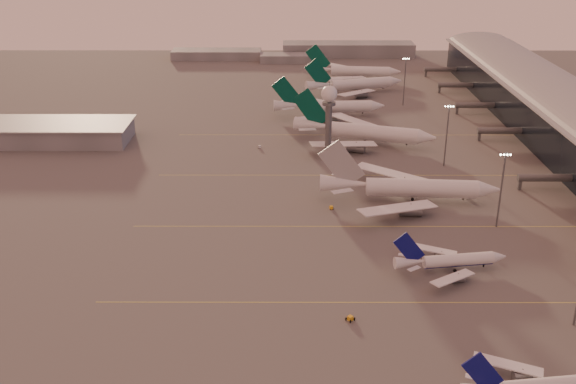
{
  "coord_description": "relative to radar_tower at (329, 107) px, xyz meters",
  "views": [
    {
      "loc": [
        -10.55,
        -137.59,
        91.82
      ],
      "look_at": [
        -10.99,
        60.19,
        9.63
      ],
      "focal_mm": 42.0,
      "sensor_mm": 36.0,
      "label": 1
    }
  ],
  "objects": [
    {
      "name": "ground",
      "position": [
        -5.0,
        -120.0,
        -20.95
      ],
      "size": [
        700.0,
        700.0,
        0.0
      ],
      "primitive_type": "plane",
      "color": "#514F4E",
      "rests_on": "ground"
    },
    {
      "name": "narrowbody_mid",
      "position": [
        28.98,
        -93.48,
        -18.34
      ],
      "size": [
        32.86,
        26.05,
        12.89
      ],
      "color": "silver",
      "rests_on": "ground"
    },
    {
      "name": "widebody_white",
      "position": [
        25.59,
        -45.11,
        -17.18
      ],
      "size": [
        61.8,
        49.37,
        21.73
      ],
      "color": "silver",
      "rests_on": "ground"
    },
    {
      "name": "gsv_truck_d",
      "position": [
        -28.35,
        12.04,
        -19.74
      ],
      "size": [
        4.27,
        6.21,
        2.37
      ],
      "color": "silver",
      "rests_on": "ground"
    },
    {
      "name": "mast_d",
      "position": [
        43.0,
        80.0,
        -7.21
      ],
      "size": [
        3.6,
        0.56,
        25.0
      ],
      "color": "#56595E",
      "rests_on": "ground"
    },
    {
      "name": "distant_horizon",
      "position": [
        -2.38,
        205.14,
        -17.06
      ],
      "size": [
        165.0,
        37.5,
        9.0
      ],
      "color": "slate",
      "rests_on": "ground"
    },
    {
      "name": "gsv_tug_hangar",
      "position": [
        45.07,
        26.41,
        -20.42
      ],
      "size": [
        3.93,
        2.8,
        1.03
      ],
      "color": "gold",
      "rests_on": "ground"
    },
    {
      "name": "gsv_catering_b",
      "position": [
        46.62,
        -42.59,
        -18.71
      ],
      "size": [
        5.82,
        3.4,
        4.48
      ],
      "color": "silver",
      "rests_on": "ground"
    },
    {
      "name": "gsv_tug_mid",
      "position": [
        -0.7,
        -118.27,
        -20.36
      ],
      "size": [
        4.48,
        4.53,
        1.14
      ],
      "color": "gold",
      "rests_on": "ground"
    },
    {
      "name": "greentail_b",
      "position": [
        3.97,
        60.21,
        -17.42
      ],
      "size": [
        55.08,
        44.43,
        20.0
      ],
      "color": "silver",
      "rests_on": "ground"
    },
    {
      "name": "hangar",
      "position": [
        -125.0,
        20.0,
        -16.63
      ],
      "size": [
        82.0,
        27.0,
        8.5
      ],
      "color": "slate",
      "rests_on": "ground"
    },
    {
      "name": "gsv_truck_c",
      "position": [
        -1.06,
        -51.53,
        -19.78
      ],
      "size": [
        5.99,
        3.21,
        2.3
      ],
      "color": "gold",
      "rests_on": "ground"
    },
    {
      "name": "greentail_d",
      "position": [
        22.71,
        138.85,
        -17.32
      ],
      "size": [
        56.58,
        45.51,
        20.56
      ],
      "color": "silver",
      "rests_on": "ground"
    },
    {
      "name": "gsv_tug_far",
      "position": [
        2.11,
        -25.18,
        -20.38
      ],
      "size": [
        3.27,
        4.34,
        1.1
      ],
      "color": "silver",
      "rests_on": "ground"
    },
    {
      "name": "taxiway_markings",
      "position": [
        25.0,
        -64.0,
        -20.94
      ],
      "size": [
        180.0,
        185.25,
        0.02
      ],
      "color": "#DDD34E",
      "rests_on": "ground"
    },
    {
      "name": "mast_c",
      "position": [
        45.0,
        -10.0,
        -7.21
      ],
      "size": [
        3.6,
        0.56,
        25.0
      ],
      "color": "#56595E",
      "rests_on": "ground"
    },
    {
      "name": "radar_tower",
      "position": [
        0.0,
        0.0,
        0.0
      ],
      "size": [
        6.4,
        6.4,
        31.1
      ],
      "color": "#56595E",
      "rests_on": "ground"
    },
    {
      "name": "mast_b",
      "position": [
        50.0,
        -65.0,
        -7.21
      ],
      "size": [
        3.6,
        0.56,
        25.0
      ],
      "color": "#56595E",
      "rests_on": "ground"
    },
    {
      "name": "gsv_truck_b",
      "position": [
        43.88,
        -85.61,
        -19.76
      ],
      "size": [
        6.07,
        3.26,
        2.32
      ],
      "color": "silver",
      "rests_on": "ground"
    },
    {
      "name": "greentail_c",
      "position": [
        20.43,
        105.74,
        -17.3
      ],
      "size": [
        55.46,
        44.17,
        20.68
      ],
      "color": "silver",
      "rests_on": "ground"
    },
    {
      "name": "greentail_a",
      "position": [
        16.31,
        17.53,
        -16.95
      ],
      "size": [
        60.44,
        48.08,
        22.66
      ],
      "color": "silver",
      "rests_on": "ground"
    }
  ]
}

